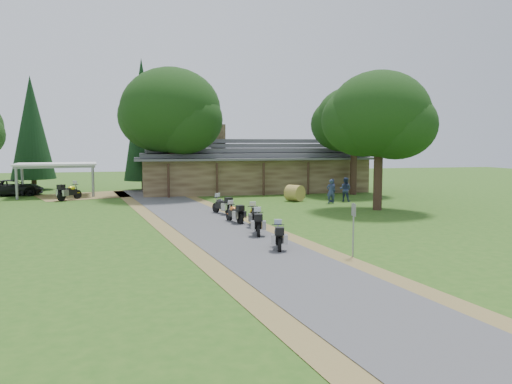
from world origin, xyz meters
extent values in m
plane|color=#2A5417|center=(0.00, 0.00, 0.00)|extent=(120.00, 120.00, 0.00)
plane|color=#47474A|center=(-0.50, 4.00, 0.00)|extent=(51.95, 51.95, 0.00)
imported|color=black|center=(-14.78, 24.47, 1.02)|extent=(2.88, 5.55, 2.04)
imported|color=navy|center=(9.47, 13.00, 1.04)|extent=(0.63, 0.47, 2.09)
imported|color=navy|center=(10.99, 13.82, 1.08)|extent=(0.76, 0.73, 2.17)
imported|color=navy|center=(9.99, 13.95, 1.03)|extent=(0.44, 0.60, 2.06)
cylinder|color=olive|center=(7.31, 14.98, 0.62)|extent=(1.67, 1.65, 1.25)
cone|color=black|center=(-3.86, 26.92, 6.17)|extent=(3.63, 3.63, 12.34)
cone|color=black|center=(-14.06, 29.68, 5.39)|extent=(4.06, 4.06, 10.79)
camera|label=1|loc=(-4.51, -21.45, 4.44)|focal=35.00mm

